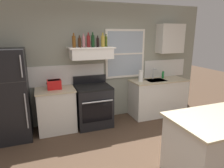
{
  "coord_description": "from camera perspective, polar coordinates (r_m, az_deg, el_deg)",
  "views": [
    {
      "loc": [
        -1.3,
        -2.19,
        2.03
      ],
      "look_at": [
        -0.05,
        1.2,
        1.1
      ],
      "focal_mm": 31.76,
      "sensor_mm": 36.0,
      "label": 1
    }
  ],
  "objects": [
    {
      "name": "stove_range",
      "position": [
        4.47,
        -5.37,
        -6.12
      ],
      "size": [
        0.76,
        0.69,
        1.09
      ],
      "color": "black",
      "rests_on": "ground_plane"
    },
    {
      "name": "counter_left_of_stove",
      "position": [
        4.39,
        -15.7,
        -7.13
      ],
      "size": [
        0.79,
        0.63,
        0.91
      ],
      "color": "silver",
      "rests_on": "ground_plane"
    },
    {
      "name": "dish_soap_bottle",
      "position": [
        5.22,
        14.44,
        2.59
      ],
      "size": [
        0.06,
        0.06,
        0.18
      ],
      "primitive_type": "cylinder",
      "color": "#268C3F",
      "rests_on": "counter_right_with_sink"
    },
    {
      "name": "bottle_champagne_gold_foil",
      "position": [
        4.33,
        -2.65,
        12.28
      ],
      "size": [
        0.08,
        0.08,
        0.3
      ],
      "color": "#B29333",
      "rests_on": "range_hood_shelf"
    },
    {
      "name": "bottle_amber_wine",
      "position": [
        4.16,
        -10.91,
        11.94
      ],
      "size": [
        0.07,
        0.07,
        0.29
      ],
      "color": "brown",
      "rests_on": "range_hood_shelf"
    },
    {
      "name": "sink_faucet",
      "position": [
        5.05,
        11.89,
        3.33
      ],
      "size": [
        0.03,
        0.17,
        0.28
      ],
      "color": "silver",
      "rests_on": "counter_right_with_sink"
    },
    {
      "name": "bottle_balsamic_dark",
      "position": [
        4.31,
        -4.13,
        11.91
      ],
      "size": [
        0.06,
        0.06,
        0.24
      ],
      "color": "black",
      "rests_on": "range_hood_shelf"
    },
    {
      "name": "bottle_olive_oil_square",
      "position": [
        4.41,
        -1.73,
        12.18
      ],
      "size": [
        0.06,
        0.06,
        0.27
      ],
      "color": "#4C601E",
      "rests_on": "range_hood_shelf"
    },
    {
      "name": "bottle_red_label_wine",
      "position": [
        4.25,
        -6.78,
        12.18
      ],
      "size": [
        0.07,
        0.07,
        0.3
      ],
      "color": "maroon",
      "rests_on": "range_hood_shelf"
    },
    {
      "name": "range_hood_shelf",
      "position": [
        4.3,
        -6.07,
        8.93
      ],
      "size": [
        0.96,
        0.52,
        0.24
      ],
      "color": "white"
    },
    {
      "name": "refrigerator",
      "position": [
        4.24,
        -27.54,
        -3.01
      ],
      "size": [
        0.7,
        0.72,
        1.76
      ],
      "color": "black",
      "rests_on": "ground_plane"
    },
    {
      "name": "kitchen_island",
      "position": [
        3.33,
        28.03,
        -15.59
      ],
      "size": [
        1.4,
        0.9,
        0.91
      ],
      "color": "silver",
      "rests_on": "ground_plane"
    },
    {
      "name": "toaster",
      "position": [
        4.25,
        -16.3,
        -0.08
      ],
      "size": [
        0.3,
        0.2,
        0.19
      ],
      "color": "red",
      "rests_on": "counter_left_of_stove"
    },
    {
      "name": "bottle_rose_pink",
      "position": [
        4.27,
        -8.17,
        12.01
      ],
      "size": [
        0.07,
        0.07,
        0.28
      ],
      "color": "#C67F84",
      "rests_on": "range_hood_shelf"
    },
    {
      "name": "paper_towel_roll",
      "position": [
        4.77,
        8.31,
        2.36
      ],
      "size": [
        0.11,
        0.11,
        0.27
      ],
      "primitive_type": "cylinder",
      "color": "white",
      "rests_on": "counter_right_with_sink"
    },
    {
      "name": "upper_cabinet_right",
      "position": [
        5.25,
        16.39,
        12.44
      ],
      "size": [
        0.64,
        0.32,
        0.7
      ],
      "color": "silver"
    },
    {
      "name": "back_wall",
      "position": [
        4.67,
        -3.44,
        6.06
      ],
      "size": [
        5.4,
        0.11,
        2.7
      ],
      "color": "gray",
      "rests_on": "ground_plane"
    },
    {
      "name": "counter_right_with_sink",
      "position": [
        5.18,
        13.04,
        -3.64
      ],
      "size": [
        1.43,
        0.63,
        0.91
      ],
      "color": "silver",
      "rests_on": "ground_plane"
    },
    {
      "name": "bottle_brown_stout",
      "position": [
        4.19,
        -9.33,
        11.73
      ],
      "size": [
        0.06,
        0.06,
        0.24
      ],
      "color": "#381E0F",
      "rests_on": "range_hood_shelf"
    },
    {
      "name": "bottle_dark_green_wine",
      "position": [
        4.28,
        -5.53,
        12.26
      ],
      "size": [
        0.07,
        0.07,
        0.3
      ],
      "color": "#143819",
      "rests_on": "range_hood_shelf"
    }
  ]
}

